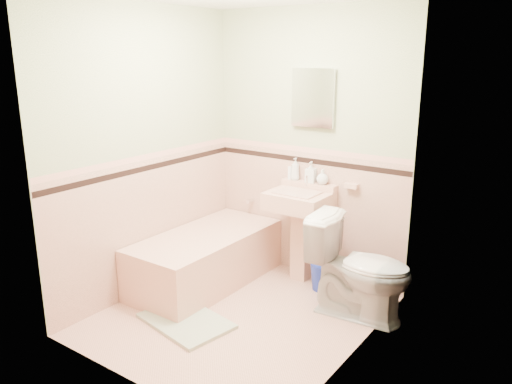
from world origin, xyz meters
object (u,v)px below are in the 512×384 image
Objects in this scene: sink at (298,237)px; toilet at (360,268)px; medicine_cabinet at (313,98)px; soap_bottle_right at (323,177)px; bucket at (324,276)px; shoe at (178,310)px; bathtub at (206,260)px; soap_bottle_left at (295,169)px; soap_bottle_mid at (311,172)px.

toilet is at bearing -21.08° from sink.
soap_bottle_right is at bearing -12.30° from medicine_cabinet.
bucket is 1.71× the size of shoe.
soap_bottle_left reaches higher than bathtub.
soap_bottle_right is 0.95× the size of shoe.
soap_bottle_right is (0.14, 0.18, 0.56)m from sink.
bathtub is 1.78m from medicine_cabinet.
bucket is (0.29, -0.23, -1.57)m from medicine_cabinet.
bathtub is 0.69m from shoe.
soap_bottle_mid is at bearing -62.67° from medicine_cabinet.
toilet is at bearing -30.19° from bucket.
medicine_cabinet is 3.54× the size of shoe.
bucket is at bearing -4.51° from sink.
soap_bottle_mid is at bearing 0.00° from soap_bottle_left.
medicine_cabinet is at bearing 167.70° from soap_bottle_right.
medicine_cabinet is at bearing 117.33° from soap_bottle_mid.
soap_bottle_right is at bearing 52.61° from sink.
toilet is 0.60m from bucket.
soap_bottle_right is (0.29, 0.00, -0.04)m from soap_bottle_left.
soap_bottle_right is at bearing 127.37° from bucket.
soap_bottle_mid is 0.23× the size of toilet.
soap_bottle_mid is at bearing 85.08° from sink.
soap_bottle_left is 1.43× the size of shoe.
sink is 0.64m from soap_bottle_left.
soap_bottle_right is (0.82, 0.71, 0.77)m from bathtub.
toilet is (0.75, -0.50, -1.28)m from medicine_cabinet.
bucket is at bearing -52.63° from soap_bottle_right.
bucket is (0.28, -0.20, -0.90)m from soap_bottle_mid.
toilet is (0.75, -0.29, -0.02)m from sink.
bathtub is at bearing -152.47° from bucket.
sink reaches higher than shoe.
soap_bottle_mid is 1.06m from toilet.
medicine_cabinet is 0.72m from soap_bottle_right.
soap_bottle_left is 1.19m from toilet.
toilet is (0.90, -0.47, -0.61)m from soap_bottle_left.
soap_bottle_right is (0.12, 0.00, -0.03)m from soap_bottle_mid.
medicine_cabinet reaches higher than bucket.
soap_bottle_left is 0.84× the size of bucket.
soap_bottle_right is 0.96m from toilet.
sink is 1.28m from medicine_cabinet.
toilet reaches higher than bathtub.
soap_bottle_right reaches higher than shoe.
bathtub is 1.28m from soap_bottle_mid.
sink is 1.30m from shoe.
bucket is at bearing 55.20° from toilet.
soap_bottle_right is at bearing 0.00° from soap_bottle_mid.
sink is at bearing 37.93° from bathtub.
shoe is (-1.20, -0.87, -0.36)m from toilet.
sink is 4.11× the size of soap_bottle_left.
soap_bottle_left reaches higher than shoe.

